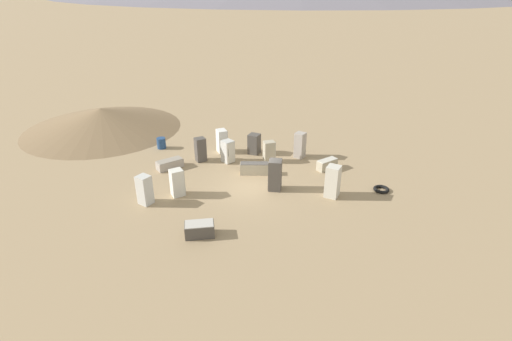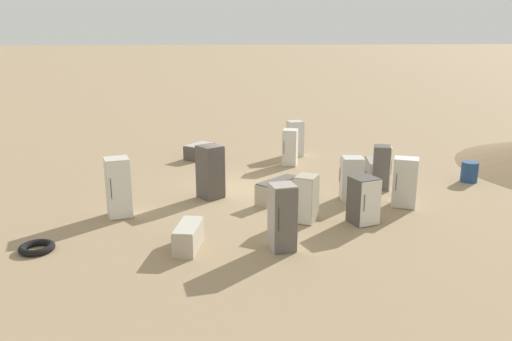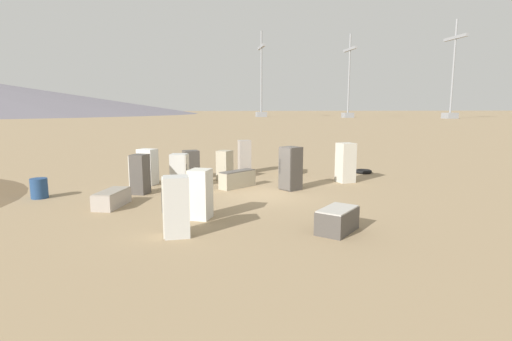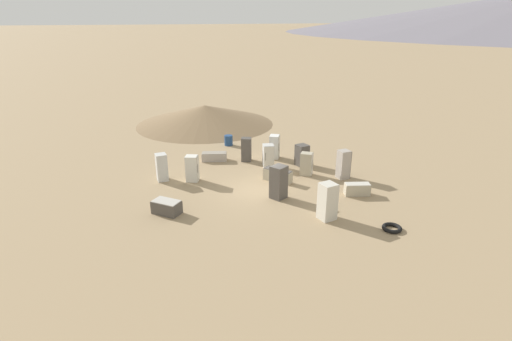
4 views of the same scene
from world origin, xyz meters
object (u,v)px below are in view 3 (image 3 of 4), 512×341
object	(u,v)px
power_pylon_3	(261,91)
discarded_fridge_12	(140,174)
discarded_fridge_7	(244,157)
discarded_fridge_13	(201,194)
rusty_barrel	(39,188)
discarded_fridge_6	(345,163)
discarded_fridge_1	(225,165)
discarded_fridge_11	(112,199)
discarded_fridge_8	(148,167)
discarded_fridge_10	(176,207)
discarded_fridge_4	(180,171)
discarded_fridge_3	(191,165)
discarded_fridge_9	(337,220)
power_pylon_2	(348,92)
scrap_tire	(363,171)
discarded_fridge_2	(290,167)
discarded_fridge_0	(291,168)
power_pylon_1	(452,88)
discarded_fridge_5	(237,179)

from	to	relation	value
power_pylon_3	discarded_fridge_12	size ratio (longest dim) A/B	20.38
discarded_fridge_7	discarded_fridge_12	size ratio (longest dim) A/B	1.09
discarded_fridge_13	discarded_fridge_7	bearing A→B (deg)	96.43
power_pylon_3	rusty_barrel	distance (m)	149.49
discarded_fridge_13	discarded_fridge_6	bearing A→B (deg)	60.13
discarded_fridge_1	discarded_fridge_11	distance (m)	6.69
discarded_fridge_8	discarded_fridge_10	world-z (taller)	discarded_fridge_10
discarded_fridge_4	discarded_fridge_12	size ratio (longest dim) A/B	0.93
discarded_fridge_3	discarded_fridge_10	distance (m)	9.26
discarded_fridge_3	power_pylon_3	bearing A→B (deg)	66.01
discarded_fridge_10	discarded_fridge_11	distance (m)	4.60
discarded_fridge_8	discarded_fridge_9	size ratio (longest dim) A/B	1.06
power_pylon_2	discarded_fridge_7	bearing A→B (deg)	-25.58
discarded_fridge_8	discarded_fridge_13	distance (m)	6.69
power_pylon_2	discarded_fridge_3	xyz separation A→B (m)	(122.68, -61.00, -8.74)
discarded_fridge_9	scrap_tire	distance (m)	11.15
discarded_fridge_2	discarded_fridge_11	bearing A→B (deg)	-125.95
discarded_fridge_9	discarded_fridge_12	size ratio (longest dim) A/B	0.95
power_pylon_2	discarded_fridge_7	size ratio (longest dim) A/B	16.83
discarded_fridge_10	discarded_fridge_13	world-z (taller)	discarded_fridge_10
discarded_fridge_4	discarded_fridge_7	world-z (taller)	discarded_fridge_7
discarded_fridge_0	discarded_fridge_3	xyz separation A→B (m)	(-3.56, -4.23, -0.22)
scrap_tire	discarded_fridge_12	bearing A→B (deg)	-74.00
discarded_fridge_7	scrap_tire	size ratio (longest dim) A/B	1.94
discarded_fridge_1	scrap_tire	xyz separation A→B (m)	(-0.61, 7.72, -0.64)
power_pylon_2	discarded_fridge_13	distance (m)	143.97
discarded_fridge_6	discarded_fridge_12	distance (m)	9.55
power_pylon_3	discarded_fridge_3	xyz separation A→B (m)	(141.00, -31.39, -9.77)
power_pylon_1	discarded_fridge_8	world-z (taller)	power_pylon_1
discarded_fridge_2	discarded_fridge_4	world-z (taller)	discarded_fridge_4
power_pylon_2	discarded_fridge_4	bearing A→B (deg)	-26.23
discarded_fridge_3	discarded_fridge_4	distance (m)	2.30
discarded_fridge_3	discarded_fridge_9	size ratio (longest dim) A/B	0.92
power_pylon_3	scrap_tire	xyz separation A→B (m)	(140.91, -22.01, -10.40)
discarded_fridge_4	discarded_fridge_6	distance (m)	7.88
discarded_fridge_5	discarded_fridge_2	bearing A→B (deg)	99.08
discarded_fridge_6	discarded_fridge_9	bearing A→B (deg)	-123.54
power_pylon_1	discarded_fridge_13	bearing A→B (deg)	-38.96
power_pylon_1	discarded_fridge_0	bearing A→B (deg)	-38.68
discarded_fridge_4	discarded_fridge_8	bearing A→B (deg)	-113.28
discarded_fridge_13	scrap_tire	world-z (taller)	discarded_fridge_13
discarded_fridge_3	discarded_fridge_11	world-z (taller)	discarded_fridge_3
discarded_fridge_1	discarded_fridge_11	xyz separation A→B (m)	(4.81, -4.63, -0.44)
discarded_fridge_3	discarded_fridge_12	bearing A→B (deg)	-135.48
discarded_fridge_4	discarded_fridge_13	size ratio (longest dim) A/B	0.95
discarded_fridge_12	rusty_barrel	world-z (taller)	discarded_fridge_12
discarded_fridge_8	scrap_tire	size ratio (longest dim) A/B	1.80
discarded_fridge_4	discarded_fridge_12	bearing A→B (deg)	-45.95
discarded_fridge_5	discarded_fridge_1	bearing A→B (deg)	152.96
discarded_fridge_8	discarded_fridge_9	distance (m)	10.39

